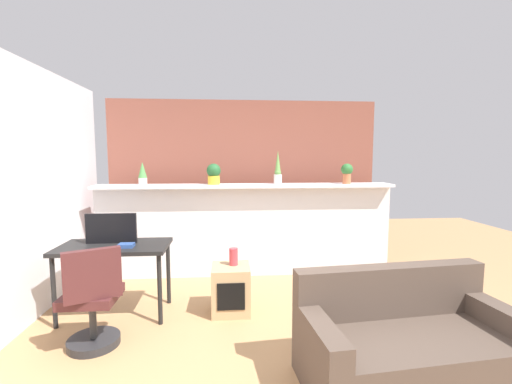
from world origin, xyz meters
TOP-DOWN VIEW (x-y plane):
  - ground_plane at (0.00, 0.00)m, footprint 12.00×12.00m
  - divider_wall at (0.00, 2.00)m, footprint 4.04×0.16m
  - plant_shelf at (0.00, 1.96)m, footprint 4.04×0.37m
  - brick_wall_behind at (0.00, 2.60)m, footprint 4.04×0.10m
  - potted_plant_0 at (-1.38, 1.96)m, footprint 0.11×0.11m
  - potted_plant_1 at (-0.44, 1.96)m, footprint 0.19×0.19m
  - potted_plant_2 at (0.43, 1.97)m, footprint 0.11×0.11m
  - potted_plant_3 at (1.40, 1.94)m, footprint 0.16×0.16m
  - desk at (-1.43, 0.86)m, footprint 1.10×0.60m
  - tv_monitor at (-1.48, 0.94)m, footprint 0.52×0.04m
  - office_chair at (-1.42, 0.21)m, footprint 0.52×0.52m
  - side_cube_shelf at (-0.23, 0.82)m, footprint 0.40×0.41m
  - vase_on_shelf at (-0.20, 0.87)m, footprint 0.09×0.09m
  - book_on_desk at (-1.28, 0.76)m, footprint 0.15×0.12m
  - couch at (1.05, -0.43)m, footprint 1.63×0.91m

SIDE VIEW (x-z plane):
  - ground_plane at x=0.00m, z-range 0.00..0.00m
  - side_cube_shelf at x=-0.23m, z-range 0.00..0.50m
  - couch at x=1.05m, z-range -0.12..0.68m
  - office_chair at x=-1.42m, z-range -0.07..0.84m
  - vase_on_shelf at x=-0.20m, z-range 0.50..0.68m
  - divider_wall at x=0.00m, z-range 0.00..1.24m
  - desk at x=-1.43m, z-range 0.29..1.04m
  - book_on_desk at x=-1.28m, z-range 0.75..0.79m
  - tv_monitor at x=-1.48m, z-range 0.75..1.07m
  - brick_wall_behind at x=0.00m, z-range 0.00..2.50m
  - plant_shelf at x=0.00m, z-range 1.24..1.28m
  - potted_plant_1 at x=-0.44m, z-range 1.29..1.57m
  - potted_plant_0 at x=-1.38m, z-range 1.28..1.59m
  - potted_plant_3 at x=1.40m, z-range 1.30..1.58m
  - potted_plant_2 at x=0.43m, z-range 1.24..1.69m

